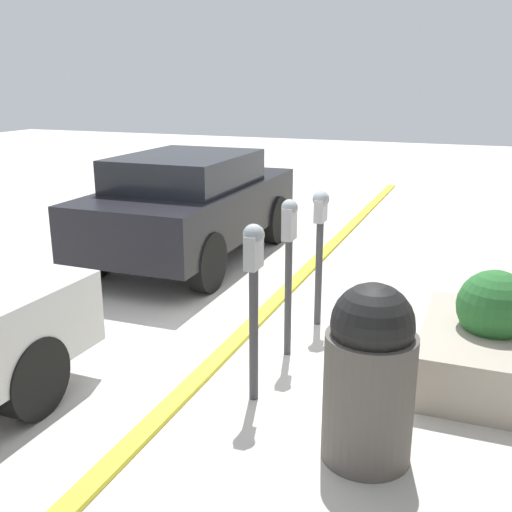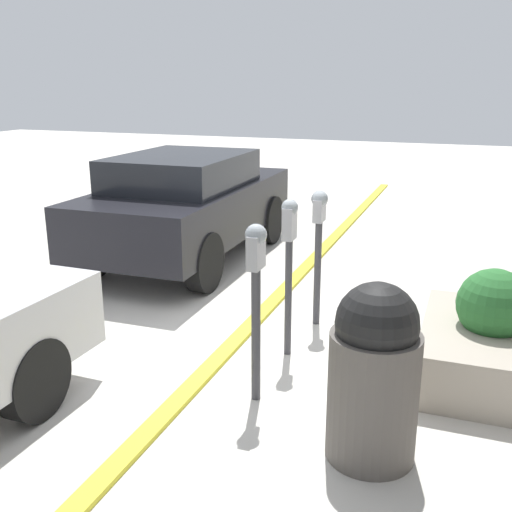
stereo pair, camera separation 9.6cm
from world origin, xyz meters
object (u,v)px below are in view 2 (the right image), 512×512
object	(u,v)px
planter_box	(489,342)
parked_car_middle	(187,203)
parking_meter_middle	(319,232)
parking_meter_second	(289,248)
trash_bin	(374,373)
parking_meter_nearest	(256,280)

from	to	relation	value
planter_box	parked_car_middle	distance (m)	4.59
parking_meter_middle	parked_car_middle	world-z (taller)	parked_car_middle
parking_meter_second	parking_meter_middle	distance (m)	0.79
parking_meter_second	trash_bin	size ratio (longest dim) A/B	1.18
trash_bin	parked_car_middle	bearing A→B (deg)	40.65
planter_box	parked_car_middle	bearing A→B (deg)	60.06
parking_meter_nearest	planter_box	size ratio (longest dim) A/B	0.90
planter_box	trash_bin	world-z (taller)	trash_bin
parking_meter_second	parking_meter_middle	size ratio (longest dim) A/B	1.04
parking_meter_nearest	planter_box	world-z (taller)	parking_meter_nearest
parking_meter_middle	planter_box	size ratio (longest dim) A/B	0.88
parking_meter_nearest	parked_car_middle	bearing A→B (deg)	34.03
parking_meter_nearest	trash_bin	bearing A→B (deg)	-114.01
parking_meter_second	trash_bin	distance (m)	1.68
trash_bin	parking_meter_middle	bearing A→B (deg)	23.77
parked_car_middle	planter_box	bearing A→B (deg)	-120.45
parked_car_middle	parking_meter_second	bearing A→B (deg)	-138.13
planter_box	parking_meter_middle	bearing A→B (deg)	69.36
parking_meter_second	parked_car_middle	distance (m)	3.31
parking_meter_nearest	parking_meter_second	size ratio (longest dim) A/B	0.98
parking_meter_nearest	parking_meter_second	bearing A→B (deg)	0.42
parking_meter_middle	planter_box	distance (m)	1.90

